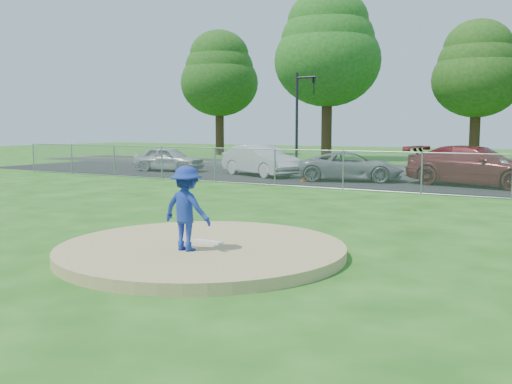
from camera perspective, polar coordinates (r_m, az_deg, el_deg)
ground at (r=19.72m, az=11.91°, el=-0.63°), size 120.00×120.00×0.00m
pitchers_mound at (r=10.83m, az=-5.42°, el=-5.77°), size 5.40×5.40×0.20m
pitching_rubber at (r=10.96m, az=-4.81°, el=-4.97°), size 0.60×0.15×0.04m
chain_link_fence at (r=21.54m, az=13.66°, el=1.92°), size 40.00×0.06×1.50m
parking_lot at (r=25.93m, az=16.52°, el=0.92°), size 50.00×8.00×0.01m
street at (r=33.23m, az=19.68°, el=1.97°), size 60.00×7.00×0.01m
tree_far_left at (r=50.45m, az=-3.69°, el=11.77°), size 6.72×6.72×10.74m
tree_left at (r=43.54m, az=7.18°, el=14.14°), size 7.84×7.84×12.53m
tree_center at (r=43.36m, az=21.26°, el=11.43°), size 6.16×6.16×9.84m
traffic_signal_left at (r=34.05m, az=4.46°, el=8.09°), size 1.28×0.20×5.60m
pitcher at (r=10.22m, az=-6.94°, el=-1.65°), size 0.99×0.59×1.51m
traffic_cone at (r=25.45m, az=4.98°, el=1.76°), size 0.31×0.31×0.60m
parked_car_silver at (r=31.61m, az=-8.72°, el=3.29°), size 4.13×2.20×1.34m
parked_car_white at (r=28.28m, az=0.43°, el=3.19°), size 4.88×3.30×1.52m
parked_car_gray at (r=25.89m, az=9.47°, el=2.53°), size 5.03×3.41×1.28m
parked_car_darkred at (r=24.90m, az=21.14°, el=2.44°), size 5.98×3.35×1.64m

